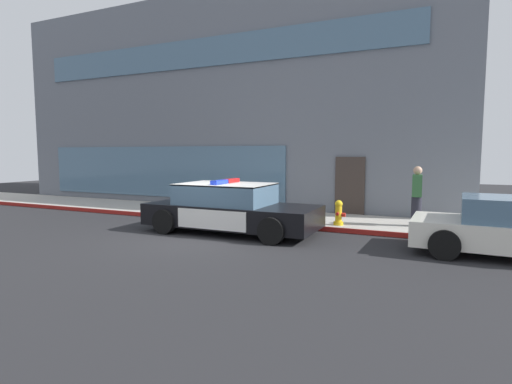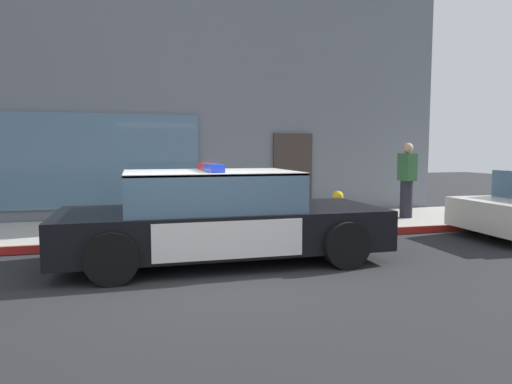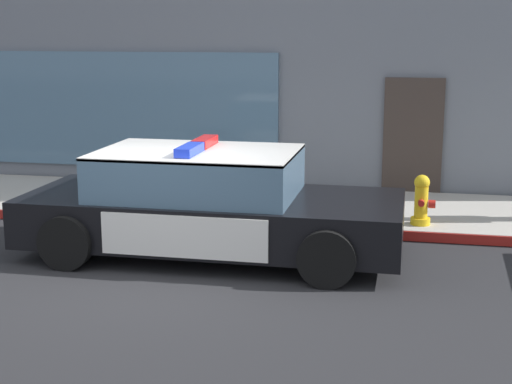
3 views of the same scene
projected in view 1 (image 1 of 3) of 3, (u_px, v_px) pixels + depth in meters
The scene contains 7 objects.
ground at pixel (196, 237), 10.72m from camera, with size 48.00×48.00×0.00m, color #262628.
sidewalk at pixel (252, 216), 13.88m from camera, with size 48.00×2.66×0.15m, color #B2ADA3.
curb_red_paint at pixel (234, 222), 12.66m from camera, with size 28.80×0.04×0.14m, color maroon.
storefront_building at pixel (249, 111), 19.65m from camera, with size 19.45×8.43×8.51m.
police_cruiser at pixel (230, 208), 11.33m from camera, with size 4.87×2.16×1.49m.
fire_hydrant at pixel (339, 213), 11.65m from camera, with size 0.34×0.39×0.73m.
pedestrian_on_sidewalk at pixel (417, 196), 11.42m from camera, with size 0.28×0.41×1.71m.
Camera 1 is at (5.84, -8.93, 2.23)m, focal length 28.26 mm.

